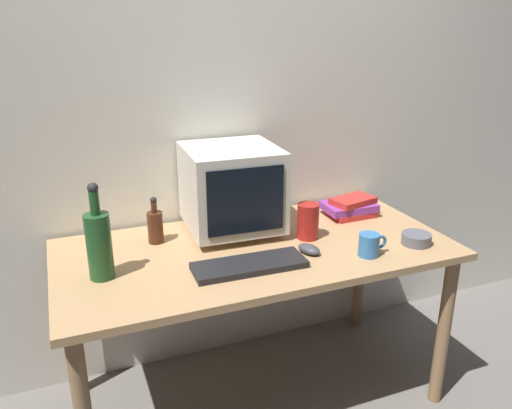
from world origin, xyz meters
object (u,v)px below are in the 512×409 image
object	(u,v)px
crt_monitor	(232,188)
computer_mouse	(309,249)
book_stack	(350,207)
bottle_short	(155,226)
mug	(370,245)
bottle_tall	(99,243)
cd_spindle	(416,239)
keyboard	(249,265)
metal_canister	(308,221)

from	to	relation	value
crt_monitor	computer_mouse	bearing A→B (deg)	-58.33
crt_monitor	book_stack	distance (m)	0.59
bottle_short	mug	bearing A→B (deg)	-30.21
computer_mouse	book_stack	bearing A→B (deg)	16.62
crt_monitor	bottle_tall	size ratio (longest dim) A/B	1.14
cd_spindle	book_stack	bearing A→B (deg)	101.66
keyboard	mug	xyz separation A→B (m)	(0.47, -0.07, 0.03)
keyboard	cd_spindle	size ratio (longest dim) A/B	3.50
crt_monitor	keyboard	size ratio (longest dim) A/B	0.96
keyboard	bottle_short	world-z (taller)	bottle_short
computer_mouse	bottle_short	bearing A→B (deg)	125.90
bottle_short	mug	distance (m)	0.86
crt_monitor	keyboard	distance (m)	0.41
bottle_tall	metal_canister	bearing A→B (deg)	2.75
crt_monitor	bottle_tall	world-z (taller)	crt_monitor
bottle_tall	book_stack	xyz separation A→B (m)	(1.14, 0.20, -0.09)
keyboard	bottle_short	distance (m)	0.46
mug	metal_canister	size ratio (longest dim) A/B	0.80
mug	keyboard	bearing A→B (deg)	171.41
keyboard	cd_spindle	distance (m)	0.71
cd_spindle	mug	bearing A→B (deg)	-175.04
keyboard	metal_canister	distance (m)	0.37
crt_monitor	metal_canister	bearing A→B (deg)	-35.79
mug	cd_spindle	distance (m)	0.24
metal_canister	bottle_tall	bearing A→B (deg)	-177.25
keyboard	book_stack	distance (m)	0.71
computer_mouse	cd_spindle	size ratio (longest dim) A/B	0.83
cd_spindle	metal_canister	bearing A→B (deg)	150.41
crt_monitor	mug	bearing A→B (deg)	-46.38
metal_canister	keyboard	bearing A→B (deg)	-152.80
keyboard	computer_mouse	xyz separation A→B (m)	(0.26, 0.03, 0.01)
crt_monitor	cd_spindle	xyz separation A→B (m)	(0.65, -0.41, -0.17)
mug	metal_canister	distance (m)	0.28
mug	metal_canister	world-z (taller)	metal_canister
cd_spindle	metal_canister	size ratio (longest dim) A/B	0.80
mug	metal_canister	bearing A→B (deg)	121.06
keyboard	bottle_tall	xyz separation A→B (m)	(-0.51, 0.13, 0.12)
keyboard	bottle_short	bearing A→B (deg)	128.72
computer_mouse	cd_spindle	bearing A→B (deg)	-32.74
book_stack	cd_spindle	bearing A→B (deg)	-78.34
book_stack	crt_monitor	bearing A→B (deg)	177.05
book_stack	bottle_short	bearing A→B (deg)	178.07
book_stack	mug	world-z (taller)	mug
bottle_short	cd_spindle	xyz separation A→B (m)	(0.98, -0.41, -0.05)
bottle_tall	mug	size ratio (longest dim) A/B	2.94
keyboard	computer_mouse	size ratio (longest dim) A/B	4.20
computer_mouse	bottle_short	distance (m)	0.63
cd_spindle	metal_canister	distance (m)	0.44
keyboard	cd_spindle	world-z (taller)	cd_spindle
bottle_short	mug	xyz separation A→B (m)	(0.74, -0.43, -0.03)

